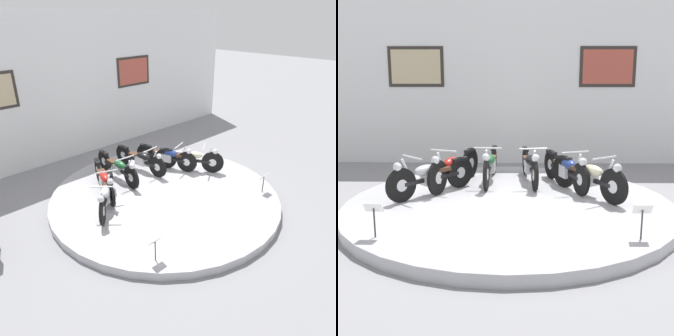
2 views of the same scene
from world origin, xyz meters
The scene contains 11 objects.
ground_plane centered at (0.00, 0.00, 0.00)m, with size 60.00×60.00×0.00m, color gray.
display_platform centered at (0.00, 0.00, 0.09)m, with size 5.72×5.72×0.19m, color #ADADB2.
back_wall centered at (0.00, 4.23, 2.24)m, with size 14.00×0.22×4.48m.
motorcycle_silver centered at (-1.45, 0.44, 0.56)m, with size 1.35×1.49×0.78m.
motorcycle_red centered at (-1.09, 1.05, 0.58)m, with size 0.78×1.89×0.80m.
motorcycle_green centered at (-0.40, 1.42, 0.57)m, with size 0.54×1.97×0.79m.
motorcycle_black centered at (0.41, 1.42, 0.56)m, with size 0.54×1.95×0.78m.
motorcycle_blue centered at (1.09, 1.05, 0.56)m, with size 0.75×1.87×0.78m.
motorcycle_cream centered at (1.44, 0.44, 0.57)m, with size 1.13×1.69×0.79m.
info_placard_front_left centered at (-1.85, -1.70, 0.56)m, with size 0.26×0.11×0.51m.
info_placard_front_centre centered at (1.85, -1.70, 0.56)m, with size 0.26×0.11×0.51m.
Camera 1 is at (-4.99, -5.29, 4.39)m, focal length 35.00 mm.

